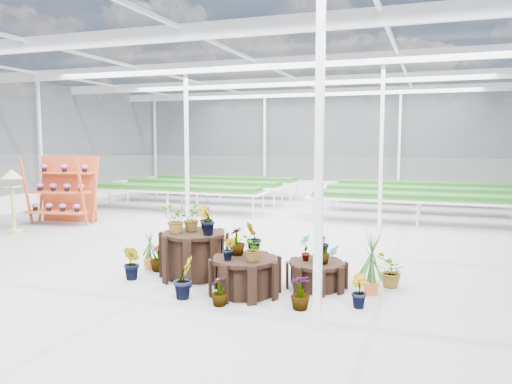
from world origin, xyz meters
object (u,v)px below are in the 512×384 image
(plinth_tall, at_px, (194,255))
(plinth_low, at_px, (317,275))
(plinth_mid, at_px, (245,276))
(shelf_rack, at_px, (61,190))
(bird_table, at_px, (13,201))

(plinth_tall, relative_size, plinth_low, 1.22)
(plinth_mid, bearing_deg, shelf_rack, 148.87)
(plinth_low, bearing_deg, plinth_mid, -145.01)
(plinth_tall, height_order, bird_table, bird_table)
(shelf_rack, xyz_separation_m, bird_table, (-0.19, -1.61, -0.14))
(plinth_low, bearing_deg, shelf_rack, 155.80)
(plinth_tall, height_order, plinth_mid, plinth_tall)
(plinth_tall, height_order, shelf_rack, shelf_rack)
(bird_table, bearing_deg, shelf_rack, 82.78)
(plinth_low, distance_m, bird_table, 8.91)
(plinth_tall, xyz_separation_m, plinth_low, (2.20, 0.10, -0.19))
(plinth_low, relative_size, shelf_rack, 0.50)
(plinth_mid, bearing_deg, plinth_tall, 153.43)
(plinth_tall, bearing_deg, plinth_mid, -26.57)
(plinth_tall, relative_size, plinth_mid, 1.07)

